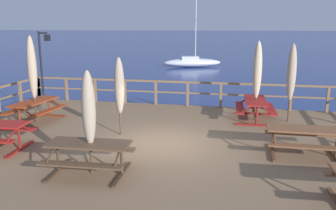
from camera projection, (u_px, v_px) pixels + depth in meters
ground_plane at (163, 169)px, 10.66m from camera, size 600.00×600.00×0.00m
wooden_deck at (163, 156)px, 10.57m from camera, size 14.55×10.49×0.83m
railing_waterside_far at (188, 90)px, 15.19m from camera, size 14.35×0.10×1.09m
picnic_table_front_right at (89, 151)px, 8.23m from camera, size 2.00×1.49×0.78m
picnic_table_front_left at (305, 136)px, 9.38m from camera, size 1.99×1.40×0.78m
picnic_table_mid_right at (35, 106)px, 12.76m from camera, size 1.56×2.14×0.78m
picnic_table_mid_left at (255, 105)px, 12.98m from camera, size 1.45×2.06×0.78m
patio_umbrella_tall_mid_right at (89, 109)px, 8.04m from camera, size 0.32×0.32×2.47m
patio_umbrella_tall_back_right at (292, 73)px, 12.45m from camera, size 0.32×0.32×2.83m
patio_umbrella_tall_back_left at (32, 68)px, 12.39m from camera, size 0.32×0.32×3.10m
patio_umbrella_tall_front at (119, 86)px, 10.98m from camera, size 0.32×0.32×2.50m
patio_umbrella_short_back at (257, 70)px, 12.67m from camera, size 0.32×0.32×2.91m
lamp_post_hooked at (43, 56)px, 15.53m from camera, size 0.66×0.34×3.20m
sailboat_distant at (192, 62)px, 36.76m from camera, size 6.22×3.50×7.72m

